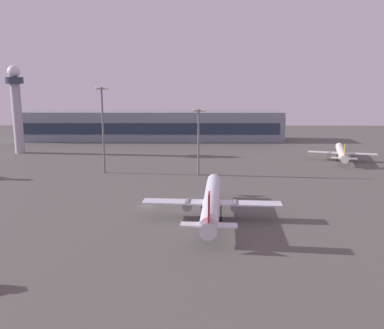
% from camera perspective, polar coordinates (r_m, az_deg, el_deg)
% --- Properties ---
extents(ground_plane, '(416.00, 416.00, 0.00)m').
position_cam_1_polar(ground_plane, '(116.61, -6.10, -5.62)').
color(ground_plane, '#56544F').
extents(terminal_building, '(149.99, 22.40, 16.40)m').
position_cam_1_polar(terminal_building, '(243.53, -5.60, 5.24)').
color(terminal_building, gray).
rests_on(terminal_building, ground).
extents(control_tower, '(8.00, 8.00, 40.65)m').
position_cam_1_polar(control_tower, '(213.59, -22.75, 7.68)').
color(control_tower, '#A8A8B2').
rests_on(control_tower, ground).
extents(airplane_far_stand, '(34.53, 44.34, 11.37)m').
position_cam_1_polar(airplane_far_stand, '(104.98, 2.68, -5.05)').
color(airplane_far_stand, silver).
rests_on(airplane_far_stand, ground).
extents(airplane_mid_apron, '(27.99, 35.66, 9.29)m').
position_cam_1_polar(airplane_mid_apron, '(190.60, 19.65, 1.53)').
color(airplane_mid_apron, silver).
rests_on(airplane_mid_apron, ground).
extents(apron_light_west, '(4.80, 0.90, 31.53)m').
position_cam_1_polar(apron_light_west, '(157.50, -12.00, 5.20)').
color(apron_light_west, slate).
rests_on(apron_light_west, ground).
extents(apron_light_east, '(4.80, 0.90, 23.86)m').
position_cam_1_polar(apron_light_east, '(151.34, 0.89, 3.71)').
color(apron_light_east, slate).
rests_on(apron_light_east, ground).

